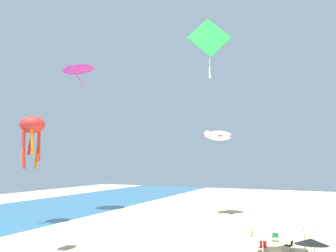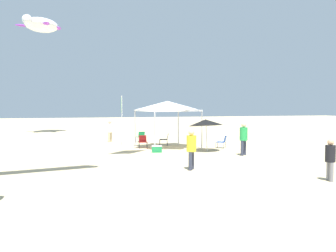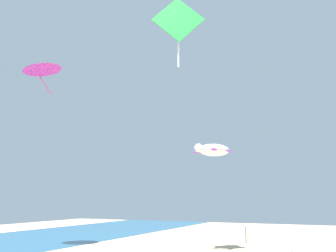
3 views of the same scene
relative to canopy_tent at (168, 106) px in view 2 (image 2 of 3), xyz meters
name	(u,v)px [view 2 (image 2 of 3)]	position (x,y,z in m)	size (l,w,h in m)	color
ground	(163,150)	(-0.94, 0.57, -2.79)	(120.00, 120.00, 0.10)	#D6BC8C
canopy_tent	(168,106)	(0.00, 0.00, 0.00)	(3.84, 3.99, 3.08)	#B7B7BC
beach_umbrella	(206,122)	(-2.40, -1.74, -0.98)	(2.14, 2.12, 2.07)	silver
folding_chair_near_cooler	(165,138)	(1.53, -0.24, -2.26)	(0.68, 0.75, 0.82)	black
folding_chair_right_of_tent	(222,141)	(-1.19, -3.39, -2.26)	(0.78, 0.81, 0.82)	black
folding_chair_facing_ocean	(141,136)	(3.98, 1.01, -2.26)	(0.70, 0.62, 0.82)	black
folding_chair_left_of_tent	(143,141)	(0.32, 1.59, -2.26)	(0.67, 0.59, 0.82)	black
cooler_box	(157,149)	(-2.15, 1.26, -2.54)	(0.53, 0.69, 0.40)	#1E8C4C
banner_flag	(122,115)	(2.72, 2.62, -0.64)	(0.36, 0.06, 3.48)	silver
person_watching_sky	(191,146)	(-8.32, 1.23, -1.70)	(0.42, 0.42, 1.77)	#33384C
person_kite_handler	(244,136)	(-4.72, -3.10, -1.65)	(0.44, 0.44, 1.85)	#33384C
person_near_umbrella	(330,156)	(-11.93, -2.98, -1.81)	(0.41, 0.37, 1.57)	slate
person_beachcomber	(110,129)	(4.86, 3.22, -1.78)	(0.39, 0.39, 1.64)	#C6B28C
kite_turtle_white	(41,25)	(14.52, 8.62, 7.75)	(4.63, 4.63, 1.38)	white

